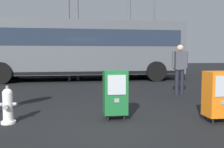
{
  "coord_description": "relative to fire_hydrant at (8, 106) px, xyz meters",
  "views": [
    {
      "loc": [
        -0.54,
        -4.35,
        1.36
      ],
      "look_at": [
        0.3,
        1.2,
        0.9
      ],
      "focal_mm": 38.89,
      "sensor_mm": 36.0,
      "label": 1
    }
  ],
  "objects": [
    {
      "name": "ground_plane",
      "position": [
        1.86,
        -0.58,
        -0.35
      ],
      "size": [
        60.0,
        60.0,
        0.0
      ],
      "primitive_type": "plane",
      "color": "black"
    },
    {
      "name": "fire_hydrant",
      "position": [
        0.0,
        0.0,
        0.0
      ],
      "size": [
        0.33,
        0.31,
        0.75
      ],
      "color": "silver",
      "rests_on": "ground_plane"
    },
    {
      "name": "newspaper_box_primary",
      "position": [
        4.12,
        -0.52,
        0.22
      ],
      "size": [
        0.48,
        0.42,
        1.02
      ],
      "color": "black",
      "rests_on": "ground_plane"
    },
    {
      "name": "newspaper_box_secondary",
      "position": [
        2.13,
        -0.0,
        0.22
      ],
      "size": [
        0.48,
        0.42,
        1.02
      ],
      "color": "black",
      "rests_on": "ground_plane"
    },
    {
      "name": "pedestrian",
      "position": [
        4.76,
        2.7,
        0.6
      ],
      "size": [
        0.55,
        0.22,
        1.67
      ],
      "color": "black",
      "rests_on": "ground_plane"
    },
    {
      "name": "bus_near",
      "position": [
        1.64,
        7.94,
        1.36
      ],
      "size": [
        10.51,
        2.81,
        3.0
      ],
      "rotation": [
        0.0,
        0.0,
        -0.0
      ],
      "color": "#4C5156",
      "rests_on": "ground_plane"
    },
    {
      "name": "bus_far",
      "position": [
        1.07,
        11.5,
        1.36
      ],
      "size": [
        10.71,
        3.7,
        3.0
      ],
      "rotation": [
        0.0,
        0.0,
        -0.11
      ],
      "color": "beige",
      "rests_on": "ground_plane"
    },
    {
      "name": "street_light_near_right",
      "position": [
        7.79,
        14.6,
        4.1
      ],
      "size": [
        0.32,
        0.32,
        7.76
      ],
      "color": "#4C4F54",
      "rests_on": "ground_plane"
    },
    {
      "name": "street_light_far_left",
      "position": [
        4.22,
        8.06,
        3.44
      ],
      "size": [
        0.32,
        0.32,
        6.48
      ],
      "color": "#4C4F54",
      "rests_on": "ground_plane"
    }
  ]
}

